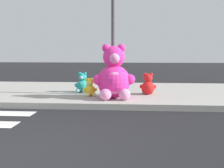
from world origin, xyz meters
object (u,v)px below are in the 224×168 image
sign_pole (113,34)px  plush_red (148,86)px  plush_yellow (90,89)px  plush_pink_large (114,77)px  plush_teal (82,84)px

sign_pole → plush_red: sign_pole is taller
sign_pole → plush_yellow: (-0.62, -0.26, -1.50)m
sign_pole → plush_pink_large: bearing=-83.9°
sign_pole → plush_pink_large: size_ratio=2.26×
sign_pole → plush_red: 1.76m
plush_yellow → plush_teal: bearing=117.4°
plush_pink_large → plush_red: 1.22m
plush_teal → plush_yellow: (0.33, -0.65, -0.04)m
plush_pink_large → plush_teal: size_ratio=2.34×
plush_red → plush_yellow: bearing=-165.9°
plush_pink_large → plush_red: (0.93, 0.73, -0.32)m
sign_pole → plush_pink_large: sign_pole is taller
sign_pole → plush_red: (0.99, 0.14, -1.45)m
plush_pink_large → plush_teal: bearing=136.2°
plush_teal → plush_yellow: bearing=-62.6°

